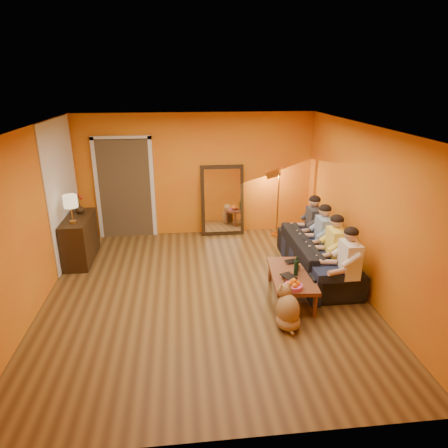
{
  "coord_description": "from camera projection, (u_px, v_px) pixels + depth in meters",
  "views": [
    {
      "loc": [
        -0.32,
        -5.6,
        3.26
      ],
      "look_at": [
        0.35,
        0.5,
        1.0
      ],
      "focal_mm": 32.0,
      "sensor_mm": 36.0,
      "label": 1
    }
  ],
  "objects": [
    {
      "name": "room_shell",
      "position": [
        203.0,
        210.0,
        6.28
      ],
      "size": [
        5.0,
        5.5,
        2.6
      ],
      "color": "brown",
      "rests_on": "ground"
    },
    {
      "name": "white_accent",
      "position": [
        63.0,
        191.0,
        7.31
      ],
      "size": [
        0.02,
        1.9,
        2.58
      ],
      "primitive_type": "cube",
      "color": "white",
      "rests_on": "wall_left"
    },
    {
      "name": "doorway_recess",
      "position": [
        126.0,
        188.0,
        8.5
      ],
      "size": [
        1.06,
        0.3,
        2.1
      ],
      "primitive_type": "cube",
      "color": "#3F2D19",
      "rests_on": "floor"
    },
    {
      "name": "door_jamb_left",
      "position": [
        97.0,
        190.0,
        8.33
      ],
      "size": [
        0.08,
        0.06,
        2.2
      ],
      "primitive_type": "cube",
      "color": "white",
      "rests_on": "wall_back"
    },
    {
      "name": "door_jamb_right",
      "position": [
        153.0,
        188.0,
        8.45
      ],
      "size": [
        0.08,
        0.06,
        2.2
      ],
      "primitive_type": "cube",
      "color": "white",
      "rests_on": "wall_back"
    },
    {
      "name": "door_header",
      "position": [
        121.0,
        138.0,
        8.02
      ],
      "size": [
        1.22,
        0.06,
        0.08
      ],
      "primitive_type": "cube",
      "color": "white",
      "rests_on": "wall_back"
    },
    {
      "name": "mirror_frame",
      "position": [
        222.0,
        200.0,
        8.63
      ],
      "size": [
        0.92,
        0.27,
        1.51
      ],
      "primitive_type": "cube",
      "rotation": [
        -0.14,
        0.0,
        0.0
      ],
      "color": "black",
      "rests_on": "floor"
    },
    {
      "name": "mirror_glass",
      "position": [
        223.0,
        201.0,
        8.59
      ],
      "size": [
        0.78,
        0.21,
        1.35
      ],
      "primitive_type": "cube",
      "rotation": [
        -0.14,
        0.0,
        0.0
      ],
      "color": "white",
      "rests_on": "mirror_frame"
    },
    {
      "name": "sideboard",
      "position": [
        80.0,
        239.0,
        7.45
      ],
      "size": [
        0.44,
        1.18,
        0.85
      ],
      "primitive_type": "cube",
      "color": "black",
      "rests_on": "floor"
    },
    {
      "name": "table_lamp",
      "position": [
        71.0,
        209.0,
        6.93
      ],
      "size": [
        0.24,
        0.24,
        0.51
      ],
      "primitive_type": null,
      "color": "beige",
      "rests_on": "sideboard"
    },
    {
      "name": "sofa",
      "position": [
        317.0,
        255.0,
        6.99
      ],
      "size": [
        2.25,
        0.88,
        0.66
      ],
      "primitive_type": "imported",
      "rotation": [
        0.0,
        0.0,
        1.57
      ],
      "color": "black",
      "rests_on": "floor"
    },
    {
      "name": "coffee_table",
      "position": [
        291.0,
        286.0,
        6.21
      ],
      "size": [
        0.72,
        1.27,
        0.42
      ],
      "primitive_type": null,
      "rotation": [
        0.0,
        0.0,
        -0.09
      ],
      "color": "brown",
      "rests_on": "floor"
    },
    {
      "name": "floor_lamp",
      "position": [
        278.0,
        204.0,
        8.5
      ],
      "size": [
        0.37,
        0.33,
        1.44
      ],
      "primitive_type": null,
      "rotation": [
        0.0,
        0.0,
        -0.38
      ],
      "color": "gold",
      "rests_on": "floor"
    },
    {
      "name": "dog",
      "position": [
        288.0,
        307.0,
        5.46
      ],
      "size": [
        0.44,
        0.58,
        0.61
      ],
      "primitive_type": null,
      "rotation": [
        0.0,
        0.0,
        -0.21
      ],
      "color": "#996B45",
      "rests_on": "floor"
    },
    {
      "name": "person_far_left",
      "position": [
        349.0,
        265.0,
        5.98
      ],
      "size": [
        0.7,
        0.44,
        1.22
      ],
      "primitive_type": null,
      "color": "silver",
      "rests_on": "sofa"
    },
    {
      "name": "person_mid_left",
      "position": [
        335.0,
        251.0,
        6.49
      ],
      "size": [
        0.7,
        0.44,
        1.22
      ],
      "primitive_type": null,
      "color": "#FBE553",
      "rests_on": "sofa"
    },
    {
      "name": "person_mid_right",
      "position": [
        324.0,
        238.0,
        7.0
      ],
      "size": [
        0.7,
        0.44,
        1.22
      ],
      "primitive_type": null,
      "color": "#7D9AC2",
      "rests_on": "sofa"
    },
    {
      "name": "person_far_right",
      "position": [
        314.0,
        227.0,
        7.52
      ],
      "size": [
        0.7,
        0.44,
        1.22
      ],
      "primitive_type": null,
      "color": "#313035",
      "rests_on": "sofa"
    },
    {
      "name": "fruit_bowl",
      "position": [
        294.0,
        283.0,
        5.68
      ],
      "size": [
        0.26,
        0.26,
        0.16
      ],
      "primitive_type": null,
      "color": "#DC4D9D",
      "rests_on": "coffee_table"
    },
    {
      "name": "wine_bottle",
      "position": [
        296.0,
        266.0,
        6.05
      ],
      "size": [
        0.07,
        0.07,
        0.31
      ],
      "primitive_type": "cylinder",
      "color": "black",
      "rests_on": "coffee_table"
    },
    {
      "name": "tumbler",
      "position": [
        297.0,
        267.0,
        6.25
      ],
      "size": [
        0.12,
        0.12,
        0.1
      ],
      "primitive_type": "imported",
      "rotation": [
        0.0,
        0.0,
        -0.16
      ],
      "color": "#B27F3F",
      "rests_on": "coffee_table"
    },
    {
      "name": "laptop",
      "position": [
        297.0,
        262.0,
        6.48
      ],
      "size": [
        0.39,
        0.3,
        0.03
      ],
      "primitive_type": "imported",
      "rotation": [
        0.0,
        0.0,
        0.2
      ],
      "color": "black",
      "rests_on": "coffee_table"
    },
    {
      "name": "book_lower",
      "position": [
        283.0,
        280.0,
        5.93
      ],
      "size": [
        0.19,
        0.25,
        0.02
      ],
      "primitive_type": "imported",
      "rotation": [
        0.0,
        0.0,
        -0.05
      ],
      "color": "black",
      "rests_on": "coffee_table"
    },
    {
      "name": "book_mid",
      "position": [
        284.0,
        278.0,
        5.93
      ],
      "size": [
        0.19,
        0.24,
        0.02
      ],
      "primitive_type": "imported",
      "rotation": [
        0.0,
        0.0,
        0.1
      ],
      "color": "#9F2512",
      "rests_on": "book_lower"
    },
    {
      "name": "book_upper",
      "position": [
        284.0,
        278.0,
        5.91
      ],
      "size": [
        0.24,
        0.28,
        0.02
      ],
      "primitive_type": "imported",
      "rotation": [
        0.0,
        0.0,
        0.36
      ],
      "color": "black",
      "rests_on": "book_mid"
    },
    {
      "name": "vase",
      "position": [
        80.0,
        209.0,
        7.5
      ],
      "size": [
        0.17,
        0.17,
        0.18
      ],
      "primitive_type": "imported",
      "color": "black",
      "rests_on": "sideboard"
    },
    {
      "name": "flowers",
      "position": [
        78.0,
        197.0,
        7.42
      ],
      "size": [
        0.17,
        0.17,
        0.39
      ],
      "primitive_type": null,
      "color": "#9F2512",
      "rests_on": "vase"
    }
  ]
}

